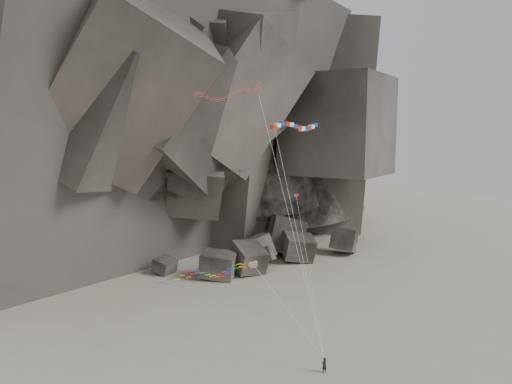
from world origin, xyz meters
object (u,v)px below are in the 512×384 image
delta_kite (224,94)px  pennant_kite (300,220)px  parafoil_kite (205,273)px  kite_flyer (324,364)px  banner_kite (296,127)px

delta_kite → pennant_kite: size_ratio=1.76×
parafoil_kite → kite_flyer: bearing=-27.4°
pennant_kite → banner_kite: bearing=70.0°
kite_flyer → parafoil_kite: 17.46m
banner_kite → pennant_kite: (-2.05, -4.37, -11.06)m
banner_kite → pennant_kite: banner_kite is taller
delta_kite → parafoil_kite: bearing=-155.9°
delta_kite → parafoil_kite: delta_kite is taller
delta_kite → pennant_kite: delta_kite is taller
banner_kite → parafoil_kite: size_ratio=1.52×
pennant_kite → delta_kite: bearing=150.7°
delta_kite → pennant_kite: 17.71m
kite_flyer → pennant_kite: bearing=-101.1°
kite_flyer → parafoil_kite: size_ratio=0.12×
delta_kite → parafoil_kite: (-4.88, -4.95, -19.88)m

